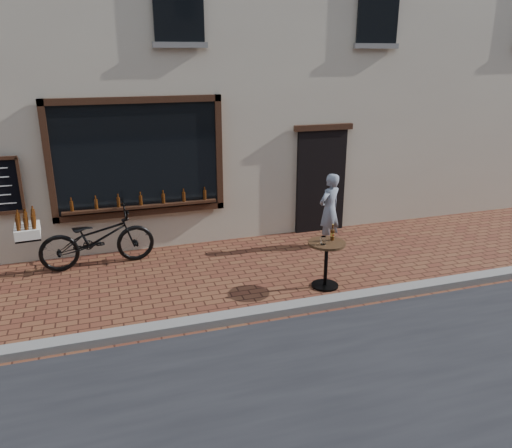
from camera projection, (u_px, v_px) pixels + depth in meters
name	position (u px, v px, depth m)	size (l,w,h in m)	color
ground	(300.00, 317.00, 7.39)	(90.00, 90.00, 0.00)	#56291C
kerb	(295.00, 307.00, 7.55)	(90.00, 0.25, 0.12)	slate
cargo_bicycle	(95.00, 238.00, 9.02)	(2.38, 0.87, 1.14)	black
bistro_table	(326.00, 255.00, 8.19)	(0.62, 0.62, 1.06)	black
pedestrian	(329.00, 210.00, 9.95)	(0.54, 0.36, 1.49)	slate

